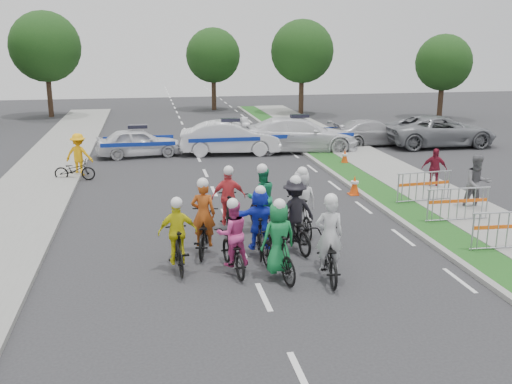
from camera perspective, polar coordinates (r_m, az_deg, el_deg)
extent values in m
plane|color=#28282B|center=(12.47, 0.77, -10.46)|extent=(90.00, 90.00, 0.00)
cube|color=gray|center=(18.42, 13.28, -2.14)|extent=(0.20, 60.00, 0.12)
cube|color=#1D4C18|center=(18.72, 15.24, -2.02)|extent=(1.20, 60.00, 0.11)
cube|color=gray|center=(19.56, 19.99, -1.64)|extent=(2.40, 60.00, 0.13)
imported|color=black|center=(13.34, 7.19, -6.36)|extent=(0.96, 2.08, 1.06)
imported|color=silver|center=(13.11, 7.34, -4.27)|extent=(0.69, 0.50, 1.76)
sphere|color=white|center=(12.82, 7.53, -0.80)|extent=(0.30, 0.30, 0.30)
imported|color=black|center=(13.22, 2.20, -6.33)|extent=(0.89, 1.91, 1.11)
imported|color=#167A3A|center=(13.02, 2.27, -4.53)|extent=(0.90, 0.68, 1.66)
sphere|color=white|center=(12.73, 2.36, -1.29)|extent=(0.29, 0.29, 0.29)
imported|color=black|center=(13.62, -2.36, -6.04)|extent=(0.85, 1.87, 0.95)
imported|color=#D03987|center=(13.40, -2.35, -4.14)|extent=(0.84, 0.69, 1.58)
sphere|color=white|center=(13.13, -2.35, -1.18)|extent=(0.27, 0.27, 0.27)
imported|color=black|center=(13.80, -7.80, -5.65)|extent=(0.60, 1.78, 1.05)
imported|color=yellow|center=(13.60, -7.85, -3.98)|extent=(0.95, 0.44, 1.58)
sphere|color=white|center=(13.34, -7.95, -1.06)|extent=(0.27, 0.27, 0.27)
imported|color=black|center=(15.06, 3.79, -3.78)|extent=(1.02, 2.07, 1.04)
imported|color=black|center=(14.86, 3.87, -1.92)|extent=(1.21, 0.82, 1.73)
sphere|color=white|center=(14.59, 3.98, 1.11)|extent=(0.30, 0.30, 0.30)
imported|color=black|center=(14.64, 0.36, -4.27)|extent=(0.73, 1.81, 1.06)
imported|color=#1D33D9|center=(14.46, 0.40, -2.67)|extent=(1.52, 0.66, 1.58)
sphere|color=white|center=(14.20, 0.44, 0.11)|extent=(0.27, 0.27, 0.27)
imported|color=black|center=(14.88, -5.26, -4.06)|extent=(1.07, 2.06, 1.03)
imported|color=#B44C16|center=(14.68, -5.29, -2.19)|extent=(0.70, 0.53, 1.72)
sphere|color=white|center=(14.41, -5.35, 0.85)|extent=(0.30, 0.30, 0.30)
imported|color=black|center=(16.01, 4.47, -2.44)|extent=(0.66, 1.95, 1.15)
imported|color=silver|center=(15.83, 4.55, -0.87)|extent=(0.88, 0.60, 1.73)
sphere|color=white|center=(15.58, 4.66, 2.00)|extent=(0.30, 0.30, 0.30)
imported|color=black|center=(16.30, 0.54, -2.26)|extent=(0.98, 2.07, 1.05)
imported|color=#1A8F5A|center=(16.11, 0.58, -0.52)|extent=(0.93, 0.78, 1.74)
sphere|color=white|center=(15.86, 0.62, 2.32)|extent=(0.30, 0.30, 0.30)
imported|color=black|center=(16.49, -2.76, -1.97)|extent=(0.64, 1.87, 1.11)
imported|color=#EE424A|center=(16.32, -2.75, -0.49)|extent=(1.00, 0.47, 1.66)
sphere|color=white|center=(16.08, -2.76, 2.15)|extent=(0.29, 0.29, 0.29)
imported|color=silver|center=(27.58, -11.68, 4.89)|extent=(4.09, 2.04, 1.34)
imported|color=silver|center=(27.58, -2.58, 5.43)|extent=(4.92, 2.16, 1.57)
imported|color=silver|center=(28.31, 4.34, 5.75)|extent=(6.00, 3.01, 1.67)
imported|color=#AAAAAF|center=(30.61, 11.54, 5.85)|extent=(4.74, 2.36, 1.32)
imported|color=gray|center=(31.13, 17.92, 5.82)|extent=(5.72, 2.70, 1.58)
imported|color=#5C5B60|center=(19.52, 21.24, 0.81)|extent=(0.97, 0.79, 1.84)
imported|color=maroon|center=(21.93, 17.39, 2.22)|extent=(0.98, 0.73, 1.54)
imported|color=#FFAE0D|center=(24.18, -17.30, 3.59)|extent=(1.26, 0.95, 1.72)
cube|color=#F24C0C|center=(20.69, 9.79, -0.20)|extent=(0.40, 0.40, 0.03)
cone|color=#F24C0C|center=(20.61, 9.83, 0.70)|extent=(0.36, 0.36, 0.70)
cylinder|color=silver|center=(20.58, 9.84, 0.97)|extent=(0.29, 0.29, 0.08)
cube|color=#F24C0C|center=(25.57, 8.84, 2.74)|extent=(0.40, 0.40, 0.03)
cone|color=#F24C0C|center=(25.50, 8.87, 3.48)|extent=(0.36, 0.36, 0.70)
cylinder|color=silver|center=(25.48, 8.88, 3.70)|extent=(0.29, 0.29, 0.08)
imported|color=black|center=(23.48, -17.68, 2.12)|extent=(1.64, 0.77, 0.83)
cylinder|color=#382619|center=(42.71, 4.55, 9.92)|extent=(0.36, 0.36, 3.25)
sphere|color=#113812|center=(42.56, 4.63, 13.85)|extent=(4.55, 4.55, 4.55)
cylinder|color=#382619|center=(42.41, 17.98, 8.87)|extent=(0.36, 0.36, 2.75)
sphere|color=#113812|center=(42.25, 18.25, 12.21)|extent=(3.85, 3.85, 3.85)
cylinder|color=#382619|center=(43.69, -19.96, 9.36)|extent=(0.36, 0.36, 3.50)
sphere|color=#113812|center=(43.55, -20.34, 13.48)|extent=(4.90, 4.90, 4.90)
cylinder|color=#382619|center=(45.50, -4.24, 10.08)|extent=(0.36, 0.36, 3.00)
sphere|color=#113812|center=(45.35, -4.31, 13.48)|extent=(4.20, 4.20, 4.20)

